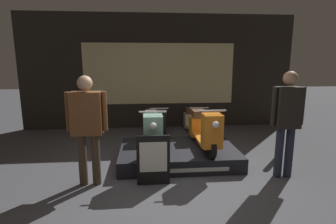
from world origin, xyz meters
name	(u,v)px	position (x,y,z in m)	size (l,w,h in m)	color
ground_plane	(174,185)	(0.00, 0.00, 0.00)	(30.00, 30.00, 0.00)	#4C4C51
shop_wall_back	(159,72)	(0.00, 3.72, 1.60)	(7.70, 0.09, 3.20)	#28231E
display_platform	(178,154)	(0.19, 0.98, 0.14)	(2.21, 1.47, 0.28)	black
scooter_display_left	(152,131)	(-0.31, 0.98, 0.62)	(0.45, 1.62, 0.84)	black
scooter_display_right	(204,130)	(0.69, 0.98, 0.62)	(0.45, 1.62, 0.84)	black
scooter_backrow_0	(158,123)	(-0.11, 2.79, 0.34)	(0.45, 1.62, 0.84)	black
scooter_backrow_1	(194,122)	(0.84, 2.79, 0.34)	(0.45, 1.62, 0.84)	black
person_left_browsing	(87,121)	(-1.31, 0.14, 1.02)	(0.61, 0.25, 1.70)	#473828
person_right_browsing	(287,117)	(1.85, 0.14, 1.03)	(0.55, 0.23, 1.76)	#232838
price_sign_board	(153,160)	(-0.32, 0.04, 0.40)	(0.52, 0.04, 0.80)	black
street_bollard	(281,135)	(2.28, 1.06, 0.44)	(0.11, 0.11, 0.89)	gold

